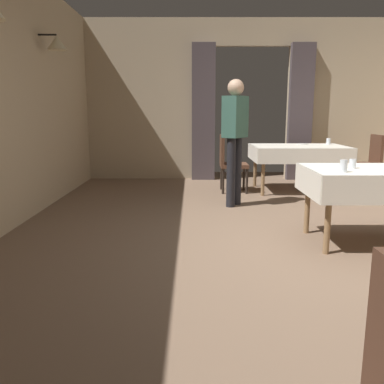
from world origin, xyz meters
The scene contains 11 objects.
ground centered at (0.00, 0.00, 0.00)m, with size 10.08×10.08×0.00m, color #7A604C.
wall_back centered at (0.00, 4.18, 1.52)m, with size 6.40×0.27×3.00m.
dining_table_mid centered at (0.64, 0.15, 0.65)m, with size 1.31×0.89×0.75m.
dining_table_far centered at (0.61, 2.88, 0.67)m, with size 1.52×1.04×0.75m.
chair_far_right centered at (1.76, 2.85, 0.52)m, with size 0.44×0.44×0.93m.
chair_far_left centered at (-0.53, 2.81, 0.52)m, with size 0.44×0.44×0.93m.
glass_mid_b centered at (0.42, 0.16, 0.80)m, with size 0.06×0.06×0.09m, color silver.
glass_mid_c centered at (0.24, -0.09, 0.81)m, with size 0.07×0.07×0.11m, color silver.
plate_far_a centered at (0.74, 3.16, 0.76)m, with size 0.19×0.19×0.01m, color white.
glass_far_b centered at (1.19, 3.16, 0.80)m, with size 0.07×0.07×0.11m, color silver.
person_diner_standing_aside centered at (-0.55, 1.79, 1.02)m, with size 0.39×0.42×1.72m.
Camera 1 is at (-1.14, -3.75, 1.29)m, focal length 37.84 mm.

